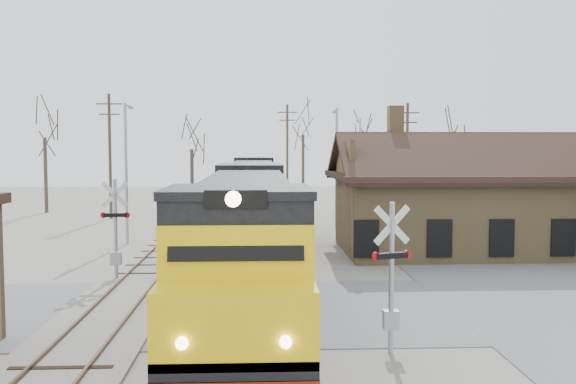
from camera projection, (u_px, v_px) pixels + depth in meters
name	position (u px, v px, depth m)	size (l,w,h in m)	color
ground	(246.00, 310.00, 22.16)	(140.00, 140.00, 0.00)	gray
road	(246.00, 309.00, 22.16)	(60.00, 9.00, 0.03)	slate
track_main	(252.00, 243.00, 37.11)	(3.40, 90.00, 0.24)	gray
track_siding	(174.00, 244.00, 36.91)	(3.40, 90.00, 0.24)	gray
depot	(474.00, 207.00, 34.48)	(15.20, 9.31, 7.90)	#94794C
locomotive_lead	(246.00, 239.00, 21.73)	(3.21, 21.48, 4.77)	black
locomotive_trailing	(253.00, 193.00, 43.41)	(3.21, 21.48, 4.52)	black
crossbuck_near	(391.00, 283.00, 17.35)	(1.16, 0.41, 4.15)	#A5A8AD
crossbuck_far	(116.00, 234.00, 26.77)	(1.23, 0.32, 4.29)	#A5A8AD
streetlight_a	(126.00, 165.00, 36.97)	(0.25, 2.04, 8.16)	#A5A8AD
streetlight_b	(336.00, 161.00, 44.17)	(0.25, 2.04, 8.30)	#A5A8AD
streetlight_c	(360.00, 157.00, 59.85)	(0.25, 2.04, 8.30)	#A5A8AD
utility_pole_a	(110.00, 154.00, 50.11)	(2.00, 0.24, 9.78)	#382D23
utility_pole_b	(287.00, 151.00, 65.04)	(2.00, 0.24, 9.94)	#382D23
utility_pole_c	(407.00, 157.00, 53.02)	(2.00, 0.24, 9.25)	#382D23
tree_a	(44.00, 125.00, 54.59)	(4.30, 4.30, 10.54)	#382D23
tree_b	(192.00, 139.00, 57.40)	(3.63, 3.63, 8.89)	#382D23
tree_c	(303.00, 124.00, 72.22)	(4.69, 4.69, 11.50)	#382D23
tree_d	(363.00, 134.00, 65.16)	(3.98, 3.98, 9.75)	#382D23
tree_e	(456.00, 135.00, 59.25)	(3.86, 3.86, 9.45)	#382D23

